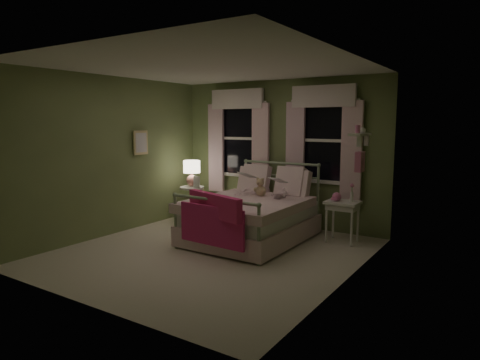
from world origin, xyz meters
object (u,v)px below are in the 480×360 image
Objects in this scene: bed at (252,216)px; teddy_bear at (261,188)px; nightstand_left at (192,199)px; child_right at (281,183)px; nightstand_right at (343,208)px; child_left at (251,176)px; table_lamp at (192,171)px.

bed reaches higher than teddy_bear.
teddy_bear is 0.47× the size of nightstand_left.
child_right is 1.05m from nightstand_right.
bed is 3.13× the size of nightstand_left.
nightstand_right is (1.25, 0.38, -0.24)m from teddy_bear.
child_right reaches higher than bed.
nightstand_left is (-1.65, 0.53, 0.03)m from bed.
child_left reaches higher than nightstand_right.
teddy_bear is 0.64× the size of table_lamp.
nightstand_left is at bearing 0.00° from table_lamp.
child_left is 1.22× the size of nightstand_left.
child_left is 1.37m from table_lamp.
child_right is at bearing 56.40° from bed.
table_lamp reaches higher than teddy_bear.
bed is at bearing -152.85° from nightstand_right.
bed is 1.82m from table_lamp.
table_lamp is at bearing 180.00° from nightstand_left.
child_right is 1.93m from table_lamp.
child_right is (0.28, 0.42, 0.50)m from bed.
child_right is 2.08× the size of teddy_bear.
child_right is at bearing -167.31° from nightstand_right.
teddy_bear is at bearing 159.77° from child_left.
bed is 6.65× the size of teddy_bear.
child_left reaches higher than table_lamp.
table_lamp is (-1.93, 0.11, 0.07)m from child_right.
child_left is 1.65× the size of table_lamp.
child_left reaches higher than child_right.
child_left is at bearing 123.60° from bed.
child_right is at bearing 29.50° from teddy_bear.
teddy_bear is (-0.28, -0.16, -0.10)m from child_right.
teddy_bear is 1.32m from nightstand_right.
table_lamp is (-1.65, 0.53, 0.57)m from bed.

